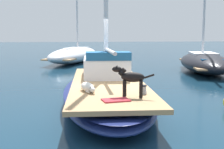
# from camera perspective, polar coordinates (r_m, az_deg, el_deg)

# --- Properties ---
(ground_plane) EXTENTS (120.00, 120.00, 0.00)m
(ground_plane) POSITION_cam_1_polar(r_m,az_deg,el_deg) (8.94, -0.78, -5.55)
(ground_plane) COLOR #143347
(sailboat_main) EXTENTS (2.85, 7.35, 0.66)m
(sailboat_main) POSITION_cam_1_polar(r_m,az_deg,el_deg) (8.86, -0.78, -3.44)
(sailboat_main) COLOR navy
(sailboat_main) RESTS_ON ground
(cabin_house) EXTENTS (1.50, 2.28, 0.84)m
(cabin_house) POSITION_cam_1_polar(r_m,az_deg,el_deg) (9.87, -1.16, 1.65)
(cabin_house) COLOR silver
(cabin_house) RESTS_ON sailboat_main
(dog_black) EXTENTS (0.92, 0.37, 0.70)m
(dog_black) POSITION_cam_1_polar(r_m,az_deg,el_deg) (6.68, 3.54, -0.69)
(dog_black) COLOR black
(dog_black) RESTS_ON sailboat_main
(dog_white) EXTENTS (0.42, 0.94, 0.22)m
(dog_white) POSITION_cam_1_polar(r_m,az_deg,el_deg) (7.36, -4.57, -2.39)
(dog_white) COLOR silver
(dog_white) RESTS_ON sailboat_main
(deck_winch) EXTENTS (0.16, 0.16, 0.21)m
(deck_winch) POSITION_cam_1_polar(r_m,az_deg,el_deg) (7.09, 5.91, -2.87)
(deck_winch) COLOR #B7B7BC
(deck_winch) RESTS_ON sailboat_main
(deck_towel) EXTENTS (0.62, 0.46, 0.03)m
(deck_towel) POSITION_cam_1_polar(r_m,az_deg,el_deg) (6.37, 0.72, -4.82)
(deck_towel) COLOR #C6333D
(deck_towel) RESTS_ON sailboat_main
(moored_boat_starboard_side) EXTENTS (3.54, 6.61, 8.20)m
(moored_boat_starboard_side) POSITION_cam_1_polar(r_m,az_deg,el_deg) (16.66, 17.05, 2.27)
(moored_boat_starboard_side) COLOR black
(moored_boat_starboard_side) RESTS_ON ground
(moored_boat_far_astern) EXTENTS (4.68, 7.99, 5.49)m
(moored_boat_far_astern) POSITION_cam_1_polar(r_m,az_deg,el_deg) (21.41, -7.13, 3.76)
(moored_boat_far_astern) COLOR white
(moored_boat_far_astern) RESTS_ON ground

